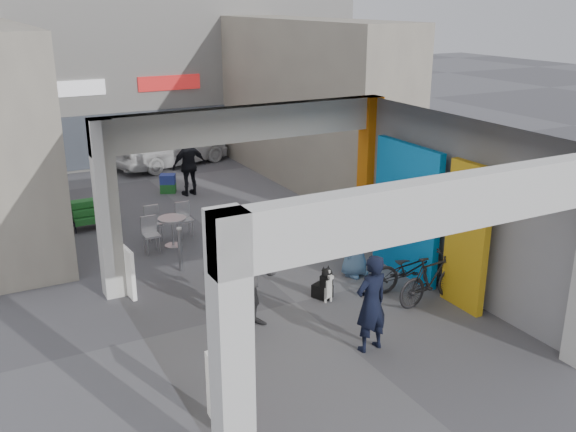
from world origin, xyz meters
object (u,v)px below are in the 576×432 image
cafe_set (165,231)px  man_elderly (356,240)px  man_back_turned (252,279)px  white_van (170,145)px  man_crates (189,165)px  produce_stand (91,217)px  bicycle_front (411,269)px  bicycle_rear (432,279)px  border_collie (325,286)px  man_with_dog (371,303)px

cafe_set → man_elderly: bearing=-51.1°
man_back_turned → white_van: 12.22m
man_crates → white_van: man_crates is taller
man_elderly → produce_stand: bearing=109.0°
bicycle_front → cafe_set: bearing=47.4°
produce_stand → bicycle_front: bicycle_front is taller
man_elderly → bicycle_rear: (0.57, -1.76, -0.31)m
cafe_set → border_collie: (1.81, -4.39, -0.01)m
man_with_dog → cafe_set: bearing=-82.5°
man_crates → border_collie: bearing=82.4°
white_van → man_crates: bearing=153.8°
cafe_set → border_collie: size_ratio=1.95×
man_elderly → man_crates: 7.29m
man_elderly → white_van: man_elderly is taller
man_elderly → white_van: (-0.48, 10.93, -0.08)m
produce_stand → bicycle_rear: (4.88, -7.36, 0.20)m
man_crates → bicycle_front: bearing=94.2°
bicycle_rear → man_crates: bearing=5.6°
bicycle_rear → man_with_dog: bearing=108.7°
man_elderly → man_with_dog: bearing=-137.6°
man_with_dog → white_van: man_with_dog is taller
cafe_set → produce_stand: (-1.33, 1.90, -0.02)m
produce_stand → bicycle_front: (4.88, -6.72, 0.17)m
cafe_set → man_with_dog: size_ratio=0.83×
man_elderly → bicycle_rear: 1.88m
produce_stand → white_van: (3.83, 5.33, 0.43)m
border_collie → cafe_set: bearing=87.6°
white_van → cafe_set: bearing=144.1°
bicycle_rear → border_collie: bearing=53.7°
man_back_turned → bicycle_rear: size_ratio=1.14×
border_collie → man_elderly: bearing=6.2°
man_elderly → bicycle_front: size_ratio=0.92×
border_collie → bicycle_front: (1.74, -0.42, 0.17)m
produce_stand → man_elderly: size_ratio=0.68×
produce_stand → border_collie: size_ratio=1.52×
man_back_turned → bicycle_rear: 3.55m
bicycle_rear → white_van: white_van is taller
cafe_set → bicycle_rear: bearing=-56.9°
man_with_dog → man_back_turned: man_back_turned is taller
cafe_set → white_van: 7.67m
man_elderly → man_crates: (-1.10, 7.20, 0.11)m
bicycle_rear → man_back_turned: bearing=73.3°
cafe_set → white_van: (2.50, 7.24, 0.42)m
bicycle_front → white_van: size_ratio=0.41×
man_back_turned → man_elderly: (2.88, 1.05, -0.12)m
cafe_set → man_crates: man_crates is taller
man_crates → bicycle_rear: bearing=93.4°
produce_stand → man_with_dog: size_ratio=0.64×
bicycle_rear → white_van: bearing=-0.3°
man_with_dog → man_elderly: size_ratio=1.06×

